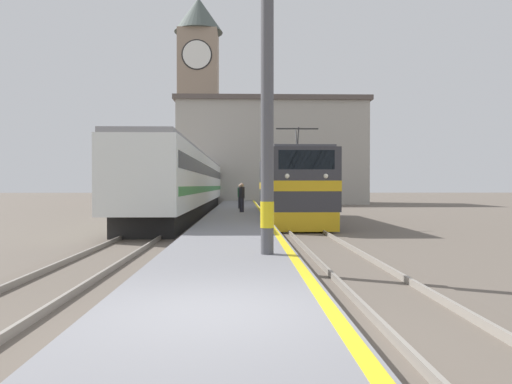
% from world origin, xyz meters
% --- Properties ---
extents(ground_plane, '(200.00, 200.00, 0.00)m').
position_xyz_m(ground_plane, '(0.00, 30.00, 0.00)').
color(ground_plane, '#60564C').
extents(platform, '(3.18, 140.00, 0.44)m').
position_xyz_m(platform, '(0.00, 25.00, 0.22)').
color(platform, slate).
rests_on(platform, ground).
extents(rail_track_near, '(2.84, 140.00, 0.16)m').
position_xyz_m(rail_track_near, '(2.95, 25.00, 0.03)').
color(rail_track_near, '#60564C').
rests_on(rail_track_near, ground).
extents(rail_track_far, '(2.84, 140.00, 0.16)m').
position_xyz_m(rail_track_far, '(-3.42, 25.00, 0.03)').
color(rail_track_far, '#60564C').
rests_on(rail_track_far, ground).
extents(locomotive_train, '(2.92, 14.32, 4.76)m').
position_xyz_m(locomotive_train, '(2.95, 21.21, 1.94)').
color(locomotive_train, black).
rests_on(locomotive_train, ground).
extents(passenger_train, '(2.92, 53.39, 4.05)m').
position_xyz_m(passenger_train, '(-3.42, 37.75, 2.18)').
color(passenger_train, black).
rests_on(passenger_train, ground).
extents(catenary_mast, '(2.37, 0.31, 8.15)m').
position_xyz_m(catenary_mast, '(0.95, 5.08, 4.44)').
color(catenary_mast, '#4C4C51').
rests_on(catenary_mast, platform).
extents(person_on_platform, '(0.34, 0.34, 1.70)m').
position_xyz_m(person_on_platform, '(0.27, 22.90, 1.33)').
color(person_on_platform, '#23232D').
rests_on(person_on_platform, platform).
extents(second_waiting_passenger, '(0.34, 0.34, 1.64)m').
position_xyz_m(second_waiting_passenger, '(0.15, 27.53, 1.30)').
color(second_waiting_passenger, '#23232D').
rests_on(second_waiting_passenger, platform).
extents(clock_tower, '(6.21, 6.21, 26.13)m').
position_xyz_m(clock_tower, '(-5.34, 58.21, 14.03)').
color(clock_tower, gray).
rests_on(clock_tower, ground).
extents(station_building, '(20.63, 9.55, 11.34)m').
position_xyz_m(station_building, '(3.47, 49.40, 5.70)').
color(station_building, '#A8A399').
rests_on(station_building, ground).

